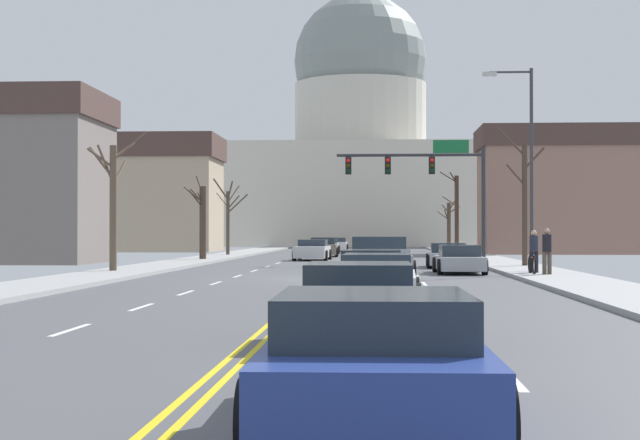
{
  "coord_description": "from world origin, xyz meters",
  "views": [
    {
      "loc": [
        1.9,
        -35.84,
        1.74
      ],
      "look_at": [
        -2.36,
        38.09,
        2.62
      ],
      "focal_mm": 54.65,
      "sensor_mm": 36.0,
      "label": 1
    }
  ],
  "objects_px": {
    "street_lamp_right": "(525,152)",
    "sedan_near_01": "(459,260)",
    "sedan_oncoming_02": "(326,246)",
    "pedestrian_01": "(547,249)",
    "bicycle_parked": "(532,264)",
    "sedan_near_03": "(371,272)",
    "signal_gantry": "(429,174)",
    "pedestrian_00": "(534,249)",
    "sedan_near_04": "(378,282)",
    "sedan_oncoming_01": "(323,248)",
    "sedan_near_00": "(448,256)",
    "sedan_near_06": "(374,364)",
    "pickup_truck_near_02": "(379,261)",
    "sedan_near_05": "(359,304)",
    "sedan_oncoming_00": "(312,250)",
    "sedan_oncoming_03": "(337,245)"
  },
  "relations": [
    {
      "from": "sedan_near_06",
      "to": "sedan_oncoming_02",
      "type": "bearing_deg",
      "value": 93.29
    },
    {
      "from": "sedan_near_01",
      "to": "sedan_oncoming_01",
      "type": "distance_m",
      "value": 27.98
    },
    {
      "from": "sedan_near_05",
      "to": "sedan_oncoming_02",
      "type": "height_order",
      "value": "sedan_oncoming_02"
    },
    {
      "from": "sedan_near_01",
      "to": "sedan_near_00",
      "type": "bearing_deg",
      "value": 89.78
    },
    {
      "from": "pickup_truck_near_02",
      "to": "street_lamp_right",
      "type": "bearing_deg",
      "value": 44.11
    },
    {
      "from": "street_lamp_right",
      "to": "sedan_near_00",
      "type": "distance_m",
      "value": 9.2
    },
    {
      "from": "sedan_near_05",
      "to": "pedestrian_01",
      "type": "height_order",
      "value": "pedestrian_01"
    },
    {
      "from": "sedan_near_03",
      "to": "pedestrian_00",
      "type": "distance_m",
      "value": 11.9
    },
    {
      "from": "pickup_truck_near_02",
      "to": "pedestrian_00",
      "type": "distance_m",
      "value": 7.42
    },
    {
      "from": "pickup_truck_near_02",
      "to": "sedan_oncoming_01",
      "type": "relative_size",
      "value": 1.24
    },
    {
      "from": "sedan_near_06",
      "to": "pedestrian_01",
      "type": "xyz_separation_m",
      "value": [
        6.42,
        28.3,
        0.51
      ]
    },
    {
      "from": "sedan_near_00",
      "to": "bicycle_parked",
      "type": "relative_size",
      "value": 2.6
    },
    {
      "from": "pickup_truck_near_02",
      "to": "sedan_oncoming_01",
      "type": "distance_m",
      "value": 33.89
    },
    {
      "from": "sedan_near_06",
      "to": "sedan_oncoming_01",
      "type": "distance_m",
      "value": 59.28
    },
    {
      "from": "sedan_oncoming_02",
      "to": "sedan_near_05",
      "type": "bearing_deg",
      "value": -86.57
    },
    {
      "from": "signal_gantry",
      "to": "sedan_near_04",
      "type": "bearing_deg",
      "value": -95.39
    },
    {
      "from": "street_lamp_right",
      "to": "sedan_near_01",
      "type": "xyz_separation_m",
      "value": [
        -2.61,
        0.84,
        -4.41
      ]
    },
    {
      "from": "street_lamp_right",
      "to": "sedan_near_00",
      "type": "relative_size",
      "value": 1.79
    },
    {
      "from": "sedan_oncoming_03",
      "to": "pedestrian_01",
      "type": "height_order",
      "value": "pedestrian_01"
    },
    {
      "from": "pickup_truck_near_02",
      "to": "sedan_oncoming_00",
      "type": "xyz_separation_m",
      "value": [
        -3.97,
        25.05,
        -0.12
      ]
    },
    {
      "from": "sedan_near_06",
      "to": "sedan_near_01",
      "type": "bearing_deg",
      "value": 83.83
    },
    {
      "from": "street_lamp_right",
      "to": "sedan_oncoming_03",
      "type": "height_order",
      "value": "street_lamp_right"
    },
    {
      "from": "sedan_oncoming_01",
      "to": "bicycle_parked",
      "type": "distance_m",
      "value": 31.56
    },
    {
      "from": "sedan_near_06",
      "to": "bicycle_parked",
      "type": "distance_m",
      "value": 29.73
    },
    {
      "from": "pickup_truck_near_02",
      "to": "sedan_near_03",
      "type": "relative_size",
      "value": 1.19
    },
    {
      "from": "signal_gantry",
      "to": "sedan_near_06",
      "type": "xyz_separation_m",
      "value": [
        -2.86,
        -43.44,
        -4.22
      ]
    },
    {
      "from": "street_lamp_right",
      "to": "sedan_near_03",
      "type": "bearing_deg",
      "value": -118.16
    },
    {
      "from": "signal_gantry",
      "to": "sedan_near_01",
      "type": "distance_m",
      "value": 12.11
    },
    {
      "from": "sedan_oncoming_00",
      "to": "sedan_oncoming_02",
      "type": "xyz_separation_m",
      "value": [
        -0.04,
        17.11,
        0.01
      ]
    },
    {
      "from": "sedan_near_01",
      "to": "sedan_near_04",
      "type": "relative_size",
      "value": 0.95
    },
    {
      "from": "sedan_near_00",
      "to": "sedan_near_03",
      "type": "relative_size",
      "value": 1.03
    },
    {
      "from": "sedan_near_00",
      "to": "pedestrian_01",
      "type": "bearing_deg",
      "value": -74.61
    },
    {
      "from": "sedan_oncoming_02",
      "to": "pedestrian_00",
      "type": "relative_size",
      "value": 2.61
    },
    {
      "from": "sedan_near_04",
      "to": "sedan_oncoming_01",
      "type": "height_order",
      "value": "sedan_oncoming_01"
    },
    {
      "from": "bicycle_parked",
      "to": "pedestrian_00",
      "type": "bearing_deg",
      "value": 75.21
    },
    {
      "from": "pedestrian_01",
      "to": "bicycle_parked",
      "type": "height_order",
      "value": "pedestrian_01"
    },
    {
      "from": "signal_gantry",
      "to": "sedan_oncoming_03",
      "type": "relative_size",
      "value": 1.86
    },
    {
      "from": "sedan_near_06",
      "to": "pedestrian_01",
      "type": "relative_size",
      "value": 2.5
    },
    {
      "from": "sedan_near_01",
      "to": "pedestrian_00",
      "type": "height_order",
      "value": "pedestrian_00"
    },
    {
      "from": "sedan_near_01",
      "to": "sedan_oncoming_02",
      "type": "xyz_separation_m",
      "value": [
        -7.36,
        35.55,
        0.05
      ]
    },
    {
      "from": "sedan_near_06",
      "to": "sedan_near_05",
      "type": "bearing_deg",
      "value": 92.03
    },
    {
      "from": "sedan_oncoming_03",
      "to": "pedestrian_00",
      "type": "height_order",
      "value": "pedestrian_00"
    },
    {
      "from": "signal_gantry",
      "to": "pedestrian_00",
      "type": "distance_m",
      "value": 14.55
    },
    {
      "from": "signal_gantry",
      "to": "pedestrian_01",
      "type": "relative_size",
      "value": 4.61
    },
    {
      "from": "street_lamp_right",
      "to": "sedan_near_04",
      "type": "distance_m",
      "value": 18.95
    },
    {
      "from": "sedan_oncoming_02",
      "to": "sedan_near_04",
      "type": "bearing_deg",
      "value": -85.8
    },
    {
      "from": "sedan_near_04",
      "to": "sedan_oncoming_02",
      "type": "bearing_deg",
      "value": 94.2
    },
    {
      "from": "sedan_near_00",
      "to": "signal_gantry",
      "type": "bearing_deg",
      "value": 98.07
    },
    {
      "from": "street_lamp_right",
      "to": "sedan_near_01",
      "type": "distance_m",
      "value": 5.19
    },
    {
      "from": "sedan_near_00",
      "to": "sedan_near_06",
      "type": "bearing_deg",
      "value": -95.14
    }
  ]
}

